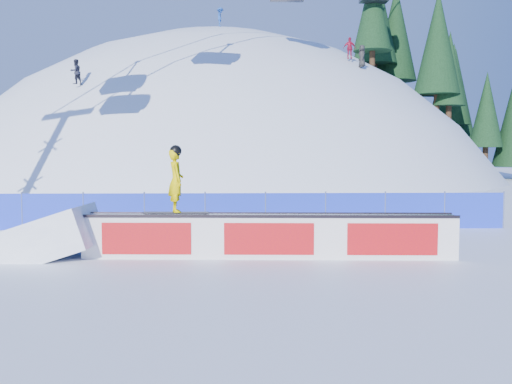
{
  "coord_description": "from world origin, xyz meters",
  "views": [
    {
      "loc": [
        2.17,
        -14.3,
        2.55
      ],
      "look_at": [
        2.6,
        1.34,
        1.46
      ],
      "focal_mm": 40.0,
      "sensor_mm": 36.0,
      "label": 1
    }
  ],
  "objects": [
    {
      "name": "snowboarder",
      "position": [
        0.62,
        -0.56,
        1.89
      ],
      "size": [
        1.59,
        0.64,
        1.65
      ],
      "rotation": [
        0.0,
        0.0,
        1.86
      ],
      "color": "black",
      "rests_on": "rail_box"
    },
    {
      "name": "safety_fence",
      "position": [
        0.0,
        4.5,
        0.6
      ],
      "size": [
        22.05,
        0.05,
        1.3
      ],
      "color": "#1A33C9",
      "rests_on": "ground"
    },
    {
      "name": "treeline",
      "position": [
        23.13,
        40.71,
        9.75
      ],
      "size": [
        21.48,
        11.33,
        21.01
      ],
      "color": "#352315",
      "rests_on": "ground"
    },
    {
      "name": "distant_skiers",
      "position": [
        2.48,
        30.48,
        10.97
      ],
      "size": [
        20.89,
        13.54,
        8.15
      ],
      "color": "black",
      "rests_on": "ground"
    },
    {
      "name": "snow_ramp",
      "position": [
        -2.74,
        -0.4,
        0.0
      ],
      "size": [
        2.93,
        1.91,
        1.78
      ],
      "primitive_type": null,
      "rotation": [
        0.0,
        -0.31,
        -0.05
      ],
      "color": "white",
      "rests_on": "ground"
    },
    {
      "name": "rail_box",
      "position": [
        2.86,
        -0.66,
        0.53
      ],
      "size": [
        8.98,
        1.03,
        1.08
      ],
      "rotation": [
        0.0,
        0.0,
        -0.05
      ],
      "color": "silver",
      "rests_on": "ground"
    },
    {
      "name": "snow_hill",
      "position": [
        0.0,
        42.0,
        -18.0
      ],
      "size": [
        64.0,
        64.0,
        64.0
      ],
      "color": "white",
      "rests_on": "ground"
    },
    {
      "name": "ground",
      "position": [
        0.0,
        0.0,
        0.0
      ],
      "size": [
        160.0,
        160.0,
        0.0
      ],
      "primitive_type": "plane",
      "color": "white",
      "rests_on": "ground"
    }
  ]
}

